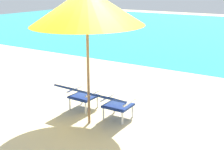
{
  "coord_description": "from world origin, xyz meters",
  "views": [
    {
      "loc": [
        3.57,
        -5.26,
        2.66
      ],
      "look_at": [
        0.0,
        0.3,
        0.75
      ],
      "focal_mm": 51.17,
      "sensor_mm": 36.0,
      "label": 1
    }
  ],
  "objects": [
    {
      "name": "ground_plane",
      "position": [
        0.0,
        4.0,
        0.0
      ],
      "size": [
        40.0,
        40.0,
        0.0
      ],
      "primitive_type": "plane",
      "color": "beige"
    },
    {
      "name": "lounge_chair_left",
      "position": [
        -0.49,
        -0.26,
        0.4
      ],
      "size": [
        0.56,
        0.88,
        0.68
      ],
      "color": "navy",
      "rests_on": "ground_plane"
    },
    {
      "name": "lounge_chair_right",
      "position": [
        0.43,
        -0.31,
        0.4
      ],
      "size": [
        0.56,
        0.88,
        0.68
      ],
      "color": "navy",
      "rests_on": "ground_plane"
    },
    {
      "name": "beach_umbrella_center",
      "position": [
        0.06,
        -0.63,
        2.25
      ],
      "size": [
        2.85,
        2.86,
        2.6
      ],
      "color": "olive",
      "rests_on": "ground_plane"
    }
  ]
}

